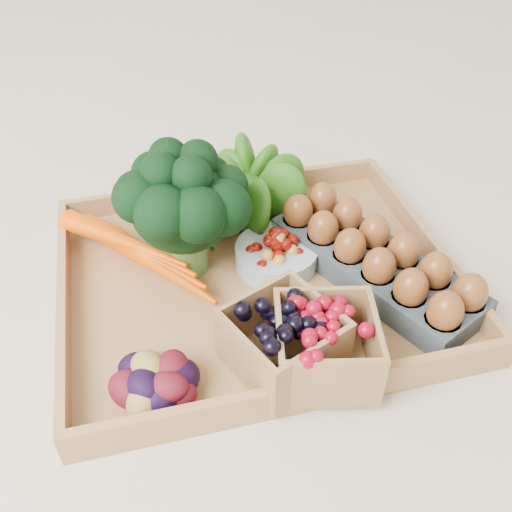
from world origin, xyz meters
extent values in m
plane|color=beige|center=(0.00, 0.00, 0.00)|extent=(4.00, 4.00, 0.00)
cube|color=#AA7847|center=(0.00, 0.00, 0.01)|extent=(0.55, 0.45, 0.01)
sphere|color=#1F4C0B|center=(0.02, 0.16, 0.08)|extent=(0.13, 0.13, 0.13)
cylinder|color=#8C9EA5|center=(0.04, 0.03, 0.03)|extent=(0.12, 0.12, 0.03)
cube|color=#363F45|center=(0.17, -0.04, 0.03)|extent=(0.24, 0.34, 0.04)
cube|color=black|center=(-0.01, -0.16, 0.06)|extent=(0.16, 0.16, 0.08)
cube|color=maroon|center=(0.04, -0.18, 0.06)|extent=(0.14, 0.14, 0.08)
camera|label=1|loc=(-0.15, -0.59, 0.58)|focal=40.00mm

